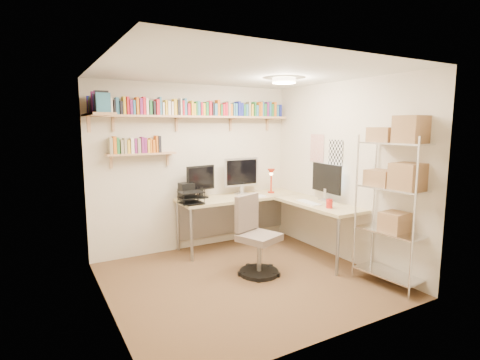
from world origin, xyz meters
The scene contains 6 objects.
ground centered at (0.00, 0.00, 0.00)m, with size 3.20×3.20×0.00m, color #4D3121.
room_shell centered at (0.00, 0.00, 1.55)m, with size 3.24×3.04×2.52m.
wall_shelves centered at (-0.42, 1.29, 2.02)m, with size 3.12×1.09×0.80m.
corner_desk centered at (0.70, 0.92, 0.79)m, with size 2.13×2.03×1.38m.
office_chair centered at (0.23, 0.10, 0.43)m, with size 0.58×0.58×1.01m.
wire_rack centered at (1.42, -1.02, 1.32)m, with size 0.44×0.80×2.00m.
Camera 1 is at (-2.23, -3.81, 1.90)m, focal length 28.00 mm.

